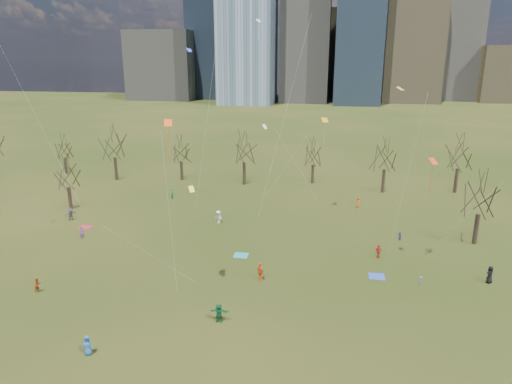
% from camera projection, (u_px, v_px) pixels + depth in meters
% --- Properties ---
extents(ground, '(500.00, 500.00, 0.00)m').
position_uv_depth(ground, '(234.00, 299.00, 42.88)').
color(ground, black).
rests_on(ground, ground).
extents(downtown_skyline, '(212.50, 78.00, 118.00)m').
position_uv_depth(downtown_skyline, '(318.00, 23.00, 231.45)').
color(downtown_skyline, slate).
rests_on(downtown_skyline, ground).
extents(bare_tree_row, '(113.04, 29.80, 9.50)m').
position_uv_depth(bare_tree_row, '(281.00, 155.00, 76.36)').
color(bare_tree_row, black).
rests_on(bare_tree_row, ground).
extents(blanket_teal, '(1.60, 1.50, 0.03)m').
position_uv_depth(blanket_teal, '(241.00, 255.00, 52.28)').
color(blanket_teal, teal).
rests_on(blanket_teal, ground).
extents(blanket_navy, '(1.60, 1.50, 0.03)m').
position_uv_depth(blanket_navy, '(377.00, 276.00, 47.23)').
color(blanket_navy, blue).
rests_on(blanket_navy, ground).
extents(blanket_crimson, '(1.60, 1.50, 0.03)m').
position_uv_depth(blanket_crimson, '(85.00, 227.00, 60.98)').
color(blanket_crimson, '#B5242F').
rests_on(blanket_crimson, ground).
extents(person_0, '(0.91, 0.74, 1.62)m').
position_uv_depth(person_0, '(88.00, 345.00, 34.55)').
color(person_0, '#23589B').
rests_on(person_0, ground).
extents(person_2, '(0.79, 0.89, 1.53)m').
position_uv_depth(person_2, '(38.00, 285.00, 43.85)').
color(person_2, '#9D4116').
rests_on(person_2, ground).
extents(person_3, '(0.42, 0.67, 1.00)m').
position_uv_depth(person_3, '(421.00, 281.00, 45.25)').
color(person_3, '#5E5F63').
rests_on(person_3, ground).
extents(person_4, '(1.08, 1.13, 1.88)m').
position_uv_depth(person_4, '(260.00, 272.00, 46.20)').
color(person_4, '#FF561C').
rests_on(person_4, ground).
extents(person_5, '(1.67, 0.55, 1.80)m').
position_uv_depth(person_5, '(219.00, 312.00, 38.88)').
color(person_5, '#186E3D').
rests_on(person_5, ground).
extents(person_6, '(1.03, 1.04, 1.82)m').
position_uv_depth(person_6, '(490.00, 275.00, 45.63)').
color(person_6, black).
rests_on(person_6, ground).
extents(person_7, '(0.61, 0.70, 1.62)m').
position_uv_depth(person_7, '(82.00, 233.00, 56.94)').
color(person_7, '#764890').
rests_on(person_7, ground).
extents(person_8, '(0.54, 0.61, 1.05)m').
position_uv_depth(person_8, '(400.00, 236.00, 56.51)').
color(person_8, '#253AA2').
rests_on(person_8, ground).
extents(person_9, '(1.32, 1.13, 1.77)m').
position_uv_depth(person_9, '(218.00, 217.00, 62.36)').
color(person_9, white).
rests_on(person_9, ground).
extents(person_10, '(1.01, 0.76, 1.59)m').
position_uv_depth(person_10, '(378.00, 251.00, 51.44)').
color(person_10, red).
rests_on(person_10, ground).
extents(person_11, '(1.49, 1.67, 1.84)m').
position_uv_depth(person_11, '(71.00, 214.00, 63.50)').
color(person_11, slate).
rests_on(person_11, ground).
extents(person_12, '(0.74, 0.90, 1.58)m').
position_uv_depth(person_12, '(358.00, 202.00, 68.99)').
color(person_12, '#D25917').
rests_on(person_12, ground).
extents(person_13, '(0.53, 0.70, 1.74)m').
position_uv_depth(person_13, '(172.00, 194.00, 73.16)').
color(person_13, '#1B7A46').
rests_on(person_13, ground).
extents(kites_airborne, '(69.47, 38.41, 34.46)m').
position_uv_depth(kites_airborne, '(295.00, 137.00, 49.50)').
color(kites_airborne, '#FF4F15').
rests_on(kites_airborne, ground).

